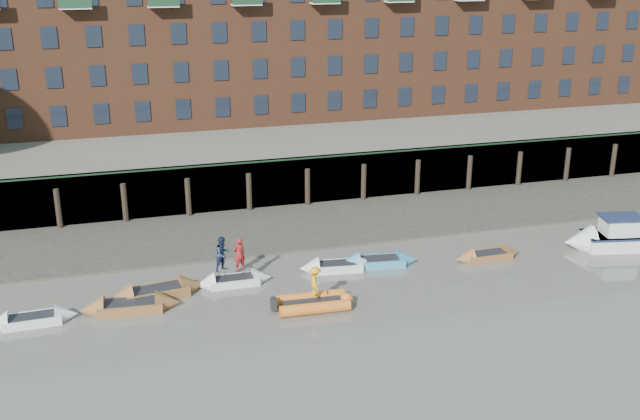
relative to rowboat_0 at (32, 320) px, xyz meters
name	(u,v)px	position (x,y,z in m)	size (l,w,h in m)	color
ground	(398,378)	(14.74, -9.03, -0.21)	(220.00, 220.00, 0.00)	#605C54
foreshore	(292,227)	(14.74, 8.97, -0.21)	(110.00, 8.00, 0.50)	#3D382F
mud_band	(306,247)	(14.74, 5.57, -0.21)	(110.00, 1.60, 0.10)	#4C4336
river_wall	(276,183)	(14.74, 13.35, 1.38)	(110.00, 1.23, 3.30)	#2D2A26
bank_terrace	(241,136)	(14.74, 26.97, 1.39)	(110.00, 28.00, 3.20)	#5E594D
rowboat_0	(32,320)	(0.00, 0.00, 0.00)	(4.14, 1.36, 1.19)	silver
rowboat_1	(130,306)	(4.47, 0.09, 0.03)	(4.86, 1.72, 1.39)	brown
rowboat_2	(157,292)	(5.81, 1.30, 0.04)	(5.04, 2.13, 1.42)	brown
rowboat_3	(234,281)	(9.80, 1.67, 0.00)	(4.01, 1.17, 1.16)	silver
rowboat_4	(337,266)	(15.54, 1.97, 0.00)	(4.28, 1.71, 1.21)	silver
rowboat_5	(378,262)	(17.90, 1.92, 0.01)	(4.51, 1.81, 1.27)	teal
rowboat_6	(488,256)	(24.16, 1.08, 0.00)	(4.04, 1.25, 1.16)	brown
rib_tender	(316,302)	(13.19, -2.06, 0.07)	(3.82, 1.94, 0.65)	orange
motor_launch	(609,238)	(31.69, 0.64, 0.43)	(6.32, 3.10, 2.50)	silver
person_rower_a	(239,254)	(10.14, 1.68, 1.47)	(0.65, 0.43, 1.79)	maroon
person_rower_b	(223,254)	(9.32, 1.85, 1.50)	(0.91, 0.71, 1.86)	#19233F
person_rib_crew	(315,282)	(13.18, -2.05, 1.18)	(1.01, 0.58, 1.56)	orange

